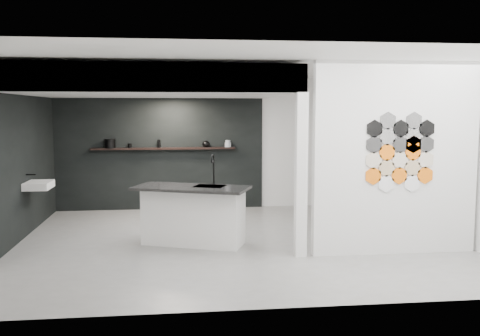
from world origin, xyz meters
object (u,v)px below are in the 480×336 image
glass_vase (228,144)px  utensil_cup (130,146)px  partition_panel (396,159)px  wall_basin (39,185)px  kettle (206,144)px  bottle_dark (159,144)px  glass_bowl (228,145)px  stockpot (110,144)px  kitchen_island (193,214)px

glass_vase → utensil_cup: size_ratio=1.60×
partition_panel → utensil_cup: (-4.13, 3.87, -0.03)m
wall_basin → kettle: kettle is taller
bottle_dark → kettle: bearing=0.0°
glass_bowl → utensil_cup: bearing=180.0°
stockpot → glass_bowl: stockpot is taller
kitchen_island → glass_vase: (0.84, 3.01, 0.92)m
stockpot → glass_bowl: bearing=0.0°
wall_basin → kitchen_island: bearing=-20.3°
glass_bowl → stockpot: bearing=180.0°
stockpot → glass_vase: stockpot is taller
glass_bowl → utensil_cup: size_ratio=1.48×
stockpot → kettle: bearing=0.0°
glass_bowl → bottle_dark: 1.45m
kitchen_island → partition_panel: bearing=5.4°
kettle → utensil_cup: (-1.58, 0.00, -0.02)m
stockpot → glass_vase: bearing=0.0°
kettle → bottle_dark: (-0.98, 0.00, 0.01)m
partition_panel → glass_vase: (-2.08, 3.87, -0.01)m
partition_panel → wall_basin: partition_panel is taller
wall_basin → kitchen_island: (2.55, -0.94, -0.37)m
partition_panel → stockpot: bearing=139.5°
stockpot → utensil_cup: (0.40, 0.00, -0.05)m
glass_bowl → wall_basin: bearing=-148.7°
kitchen_island → glass_vase: glass_vase is taller
stockpot → glass_bowl: 2.45m
bottle_dark → kitchen_island: bearing=-78.6°
partition_panel → glass_bowl: (-2.08, 3.87, -0.03)m
wall_basin → utensil_cup: bearing=57.0°
wall_basin → bottle_dark: size_ratio=3.61×
bottle_dark → wall_basin: bearing=-133.2°
stockpot → glass_vase: (2.45, 0.00, -0.02)m
kitchen_island → kettle: (0.37, 3.01, 0.91)m
partition_panel → glass_vase: partition_panel is taller
partition_panel → wall_basin: 5.78m
wall_basin → glass_vase: glass_vase is taller
utensil_cup → kettle: bearing=0.0°
kitchen_island → utensil_cup: size_ratio=20.68×
wall_basin → stockpot: bearing=65.5°
glass_vase → bottle_dark: 1.45m
stockpot → kettle: size_ratio=1.40×
utensil_cup → glass_bowl: bearing=0.0°
kettle → kitchen_island: bearing=-115.5°
glass_vase → utensil_cup: 2.05m
partition_panel → stockpot: size_ratio=12.40×
kettle → utensil_cup: bearing=161.5°
kettle → glass_vase: 0.47m
wall_basin → glass_bowl: bearing=31.3°
utensil_cup → glass_vase: bearing=0.0°
partition_panel → wall_basin: (-5.46, 1.80, -0.55)m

